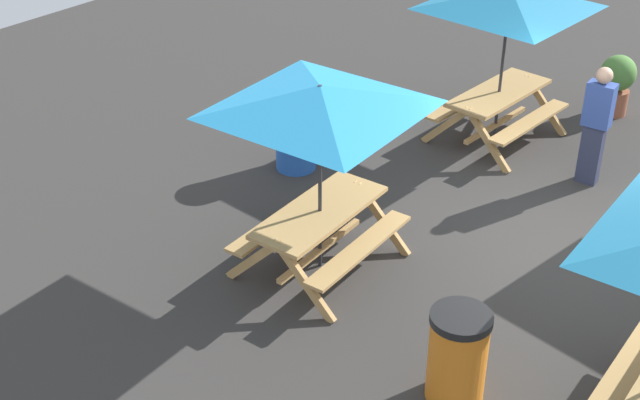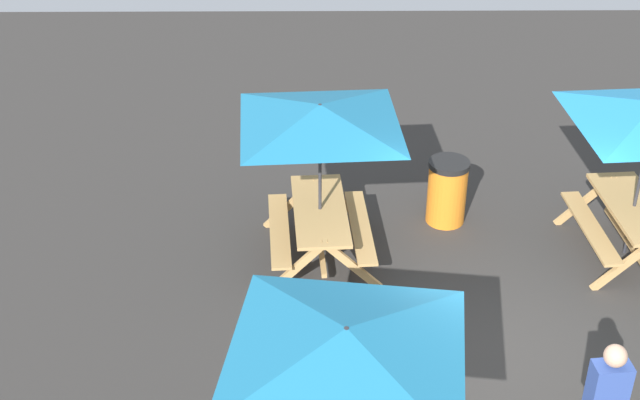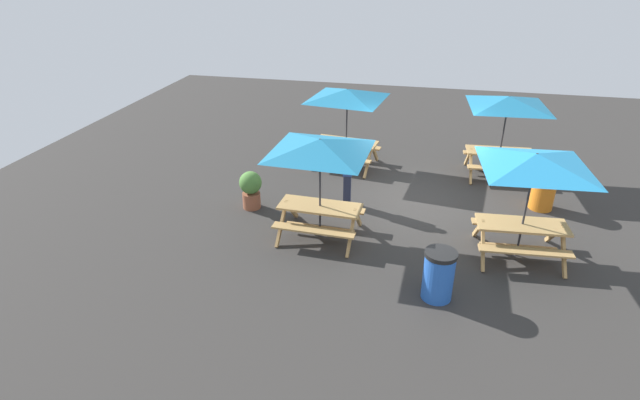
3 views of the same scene
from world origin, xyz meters
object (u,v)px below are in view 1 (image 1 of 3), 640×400
Objects in this scene: picnic_table_1 at (320,112)px; picnic_table_2 at (508,10)px; trash_bin_orange at (457,356)px; person_standing at (596,123)px; trash_bin_blue at (296,136)px; potted_plant_0 at (617,82)px.

picnic_table_1 is 4.21m from picnic_table_2.
person_standing reaches higher than trash_bin_orange.
picnic_table_2 is at bearing -153.76° from trash_bin_orange.
picnic_table_1 is 2.94m from trash_bin_orange.
trash_bin_blue reaches higher than potted_plant_0.
picnic_table_2 is 1.69× the size of person_standing.
trash_bin_blue is at bearing -151.77° from person_standing.
picnic_table_1 reaches higher than potted_plant_0.
picnic_table_2 is 2.00m from person_standing.
picnic_table_2 is 2.88× the size of trash_bin_orange.
person_standing is (-2.24, 3.32, 0.39)m from trash_bin_blue.
person_standing is (-3.88, 1.53, -1.10)m from picnic_table_1.
picnic_table_1 is 2.88× the size of trash_bin_blue.
trash_bin_orange is (0.85, 2.39, -1.49)m from picnic_table_1.
potted_plant_0 is 2.40m from person_standing.
person_standing is at bearing -169.68° from trash_bin_orange.
potted_plant_0 is (-6.16, 0.87, -1.46)m from picnic_table_1.
picnic_table_1 reaches higher than person_standing.
person_standing is at bearing 15.99° from potted_plant_0.
person_standing is at bearing 81.21° from picnic_table_2.
potted_plant_0 is 0.57× the size of person_standing.
picnic_table_1 is 6.39m from potted_plant_0.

